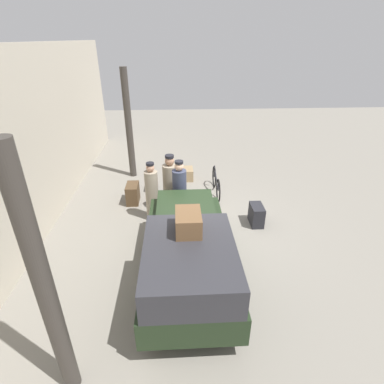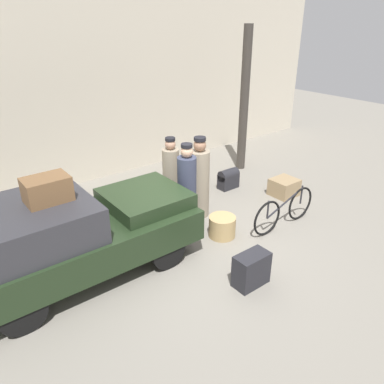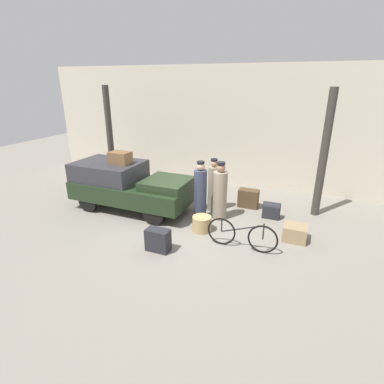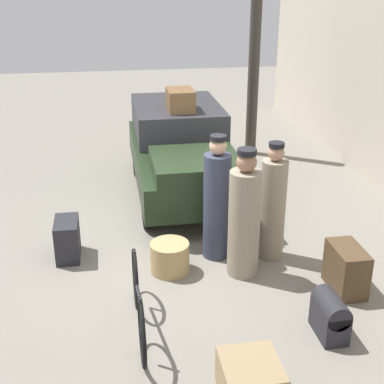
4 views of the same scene
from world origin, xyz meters
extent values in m
plane|color=gray|center=(0.00, 0.00, 0.00)|extent=(30.00, 30.00, 0.00)
cube|color=beige|center=(0.00, 4.08, 2.25)|extent=(16.00, 0.15, 4.50)
cylinder|color=#38332D|center=(-4.07, 2.21, 1.89)|extent=(0.24, 0.24, 3.78)
cylinder|color=#38332D|center=(3.53, 2.21, 1.89)|extent=(0.24, 0.24, 3.78)
cylinder|color=black|center=(-0.76, 1.18, 0.33)|extent=(0.65, 0.12, 0.65)
cylinder|color=black|center=(-0.76, -0.37, 0.33)|extent=(0.65, 0.12, 0.65)
cylinder|color=black|center=(-3.14, 1.18, 0.33)|extent=(0.65, 0.12, 0.65)
cylinder|color=black|center=(-3.14, -0.37, 0.33)|extent=(0.65, 0.12, 0.65)
cube|color=black|center=(-1.95, 0.41, 0.62)|extent=(3.83, 1.72, 0.55)
cube|color=#2D2D33|center=(-2.81, 0.41, 1.18)|extent=(2.11, 1.58, 0.57)
cube|color=black|center=(-0.71, 0.41, 1.02)|extent=(1.34, 1.34, 0.25)
torus|color=black|center=(2.41, -0.68, 0.37)|extent=(0.73, 0.04, 0.73)
torus|color=black|center=(1.38, -0.68, 0.37)|extent=(0.73, 0.04, 0.73)
cylinder|color=#232328|center=(1.89, -0.68, 0.55)|extent=(1.05, 0.04, 0.40)
cylinder|color=#232328|center=(1.38, -0.68, 0.56)|extent=(0.04, 0.04, 0.38)
cylinder|color=#232328|center=(2.41, -0.68, 0.57)|extent=(0.04, 0.04, 0.41)
cylinder|color=tan|center=(0.66, -0.18, 0.21)|extent=(0.53, 0.53, 0.42)
cylinder|color=gray|center=(0.48, 1.28, 0.72)|extent=(0.36, 0.36, 1.44)
sphere|color=tan|center=(0.48, 1.28, 1.55)|extent=(0.22, 0.22, 0.22)
cylinder|color=black|center=(0.48, 1.28, 1.67)|extent=(0.21, 0.21, 0.06)
cylinder|color=#33384C|center=(0.33, 0.53, 0.76)|extent=(0.38, 0.38, 1.52)
sphere|color=tan|center=(0.33, 0.53, 1.63)|extent=(0.23, 0.23, 0.23)
cylinder|color=black|center=(0.33, 0.53, 1.75)|extent=(0.22, 0.22, 0.06)
cylinder|color=gray|center=(0.85, 0.78, 0.73)|extent=(0.42, 0.42, 1.46)
sphere|color=#936B51|center=(0.85, 0.78, 1.59)|extent=(0.26, 0.26, 0.26)
cylinder|color=black|center=(0.85, 0.78, 1.72)|extent=(0.25, 0.25, 0.07)
cube|color=#232328|center=(2.30, 1.41, 0.18)|extent=(0.51, 0.28, 0.36)
cylinder|color=#232328|center=(2.30, 1.41, 0.36)|extent=(0.51, 0.28, 0.28)
cube|color=#232328|center=(0.04, -1.55, 0.28)|extent=(0.58, 0.33, 0.56)
cube|color=#937A56|center=(3.09, 0.29, 0.20)|extent=(0.59, 0.56, 0.41)
cube|color=#4C3823|center=(1.46, 1.97, 0.30)|extent=(0.64, 0.36, 0.60)
cube|color=brown|center=(-2.33, 0.41, 1.66)|extent=(0.64, 0.46, 0.37)
camera|label=1|loc=(-6.83, 0.59, 4.58)|focal=28.00mm
camera|label=2|loc=(-3.70, -4.81, 3.97)|focal=35.00mm
camera|label=3|loc=(3.29, -7.16, 3.95)|focal=28.00mm
camera|label=4|loc=(6.92, -0.90, 3.80)|focal=50.00mm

